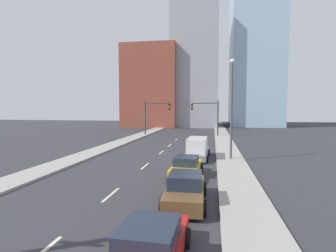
{
  "coord_description": "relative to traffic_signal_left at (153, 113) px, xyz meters",
  "views": [
    {
      "loc": [
        5.55,
        -0.38,
        4.77
      ],
      "look_at": [
        -1.07,
        38.03,
        2.2
      ],
      "focal_mm": 28.0,
      "sensor_mm": 36.0,
      "label": 1
    }
  ],
  "objects": [
    {
      "name": "building_glass_right",
      "position": [
        22.13,
        32.39,
        16.22
      ],
      "size": [
        13.0,
        20.0,
        40.48
      ],
      "color": "#99B7CC",
      "rests_on": "ground"
    },
    {
      "name": "building_brick_left",
      "position": [
        -5.36,
        24.39,
        6.51
      ],
      "size": [
        14.0,
        16.0,
        21.06
      ],
      "color": "brown",
      "rests_on": "ground"
    },
    {
      "name": "sedan_red",
      "position": [
        8.92,
        -38.63,
        -3.39
      ],
      "size": [
        2.23,
        4.56,
        1.35
      ],
      "rotation": [
        0.0,
        0.0,
        -0.02
      ],
      "color": "red",
      "rests_on": "ground"
    },
    {
      "name": "sedan_yellow",
      "position": [
        8.92,
        -27.67,
        -3.37
      ],
      "size": [
        2.25,
        4.6,
        1.39
      ],
      "rotation": [
        0.0,
        0.0,
        -0.05
      ],
      "color": "gold",
      "rests_on": "ground"
    },
    {
      "name": "lane_stripe_at_20m",
      "position": [
        5.2,
        -25.1,
        -4.01
      ],
      "size": [
        0.16,
        2.4,
        0.01
      ],
      "primitive_type": "cube",
      "color": "beige",
      "rests_on": "ground"
    },
    {
      "name": "street_lamp",
      "position": [
        12.4,
        -21.38,
        1.3
      ],
      "size": [
        0.44,
        0.44,
        9.28
      ],
      "color": "#4C4C51",
      "rests_on": "ground"
    },
    {
      "name": "traffic_signal_left",
      "position": [
        0.0,
        0.0,
        0.0
      ],
      "size": [
        4.78,
        0.35,
        6.14
      ],
      "color": "#38383D",
      "rests_on": "ground"
    },
    {
      "name": "box_truck_gray",
      "position": [
        9.28,
        -20.92,
        -3.08
      ],
      "size": [
        2.37,
        5.77,
        2.0
      ],
      "rotation": [
        0.0,
        0.0,
        -0.03
      ],
      "color": "slate",
      "rests_on": "ground"
    },
    {
      "name": "lane_stripe_at_13m",
      "position": [
        5.2,
        -32.47,
        -4.01
      ],
      "size": [
        0.16,
        2.4,
        0.01
      ],
      "primitive_type": "cube",
      "color": "beige",
      "rests_on": "ground"
    },
    {
      "name": "lane_stripe_at_28m",
      "position": [
        5.2,
        -18.03,
        -4.01
      ],
      "size": [
        0.16,
        2.4,
        0.01
      ],
      "primitive_type": "cube",
      "color": "beige",
      "rests_on": "ground"
    },
    {
      "name": "lane_stripe_at_33m",
      "position": [
        5.2,
        -12.44,
        -4.01
      ],
      "size": [
        0.16,
        2.4,
        0.01
      ],
      "primitive_type": "cube",
      "color": "beige",
      "rests_on": "ground"
    },
    {
      "name": "lane_stripe_at_39m",
      "position": [
        5.2,
        -6.14,
        -4.01
      ],
      "size": [
        0.16,
        2.4,
        0.01
      ],
      "primitive_type": "cube",
      "color": "beige",
      "rests_on": "ground"
    },
    {
      "name": "building_office_center",
      "position": [
        5.86,
        28.39,
        11.69
      ],
      "size": [
        12.0,
        20.0,
        31.42
      ],
      "color": "#99999E",
      "rests_on": "ground"
    },
    {
      "name": "sidewalk_left",
      "position": [
        -1.96,
        3.69,
        -3.93
      ],
      "size": [
        2.54,
        98.56,
        0.17
      ],
      "color": "#9E9B93",
      "rests_on": "ground"
    },
    {
      "name": "sedan_brown",
      "position": [
        9.42,
        -33.11,
        -3.31
      ],
      "size": [
        2.21,
        4.64,
        1.55
      ],
      "rotation": [
        0.0,
        0.0,
        0.03
      ],
      "color": "brown",
      "rests_on": "ground"
    },
    {
      "name": "traffic_signal_right",
      "position": [
        10.19,
        0.0,
        0.0
      ],
      "size": [
        4.78,
        0.35,
        6.14
      ],
      "color": "#38383D",
      "rests_on": "ground"
    },
    {
      "name": "sidewalk_right",
      "position": [
        12.36,
        3.69,
        -3.93
      ],
      "size": [
        2.54,
        98.56,
        0.17
      ],
      "color": "#9E9B93",
      "rests_on": "ground"
    }
  ]
}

